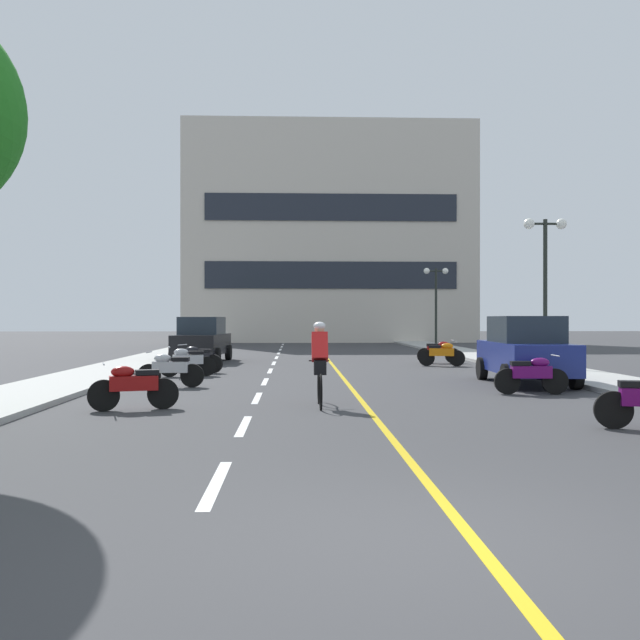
{
  "coord_description": "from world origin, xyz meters",
  "views": [
    {
      "loc": [
        -1.16,
        -5.46,
        1.75
      ],
      "look_at": [
        -0.43,
        15.19,
        1.71
      ],
      "focal_mm": 39.3,
      "sensor_mm": 36.0,
      "label": 1
    }
  ],
  "objects_px": {
    "street_lamp_mid": "(545,258)",
    "motorcycle_6": "(198,358)",
    "motorcycle_7": "(442,353)",
    "motorcycle_5": "(188,361)",
    "motorcycle_3": "(532,374)",
    "cyclist_rider": "(320,362)",
    "parked_car_near": "(525,350)",
    "motorcycle_2": "(133,386)",
    "street_lamp_far": "(436,288)",
    "motorcycle_8": "(439,351)",
    "motorcycle_4": "(170,369)",
    "parked_car_mid": "(202,339)"
  },
  "relations": [
    {
      "from": "parked_car_mid",
      "to": "motorcycle_5",
      "type": "bearing_deg",
      "value": -85.9
    },
    {
      "from": "motorcycle_5",
      "to": "motorcycle_8",
      "type": "bearing_deg",
      "value": 34.19
    },
    {
      "from": "motorcycle_2",
      "to": "motorcycle_4",
      "type": "bearing_deg",
      "value": 91.11
    },
    {
      "from": "street_lamp_mid",
      "to": "motorcycle_6",
      "type": "distance_m",
      "value": 12.04
    },
    {
      "from": "street_lamp_far",
      "to": "cyclist_rider",
      "type": "relative_size",
      "value": 2.6
    },
    {
      "from": "motorcycle_8",
      "to": "cyclist_rider",
      "type": "height_order",
      "value": "cyclist_rider"
    },
    {
      "from": "motorcycle_7",
      "to": "motorcycle_4",
      "type": "bearing_deg",
      "value": -138.33
    },
    {
      "from": "parked_car_near",
      "to": "street_lamp_far",
      "type": "bearing_deg",
      "value": 84.61
    },
    {
      "from": "motorcycle_2",
      "to": "cyclist_rider",
      "type": "bearing_deg",
      "value": 7.11
    },
    {
      "from": "motorcycle_3",
      "to": "motorcycle_5",
      "type": "height_order",
      "value": "same"
    },
    {
      "from": "motorcycle_3",
      "to": "cyclist_rider",
      "type": "height_order",
      "value": "cyclist_rider"
    },
    {
      "from": "motorcycle_4",
      "to": "cyclist_rider",
      "type": "xyz_separation_m",
      "value": [
        3.68,
        -4.01,
        0.41
      ]
    },
    {
      "from": "parked_car_near",
      "to": "motorcycle_6",
      "type": "distance_m",
      "value": 10.26
    },
    {
      "from": "street_lamp_far",
      "to": "motorcycle_8",
      "type": "height_order",
      "value": "street_lamp_far"
    },
    {
      "from": "street_lamp_far",
      "to": "motorcycle_5",
      "type": "bearing_deg",
      "value": -120.53
    },
    {
      "from": "street_lamp_mid",
      "to": "parked_car_mid",
      "type": "relative_size",
      "value": 1.16
    },
    {
      "from": "street_lamp_far",
      "to": "street_lamp_mid",
      "type": "bearing_deg",
      "value": -89.54
    },
    {
      "from": "street_lamp_far",
      "to": "motorcycle_6",
      "type": "height_order",
      "value": "street_lamp_far"
    },
    {
      "from": "motorcycle_3",
      "to": "parked_car_near",
      "type": "bearing_deg",
      "value": 74.74
    },
    {
      "from": "motorcycle_5",
      "to": "motorcycle_7",
      "type": "distance_m",
      "value": 9.69
    },
    {
      "from": "street_lamp_far",
      "to": "motorcycle_2",
      "type": "bearing_deg",
      "value": -112.59
    },
    {
      "from": "parked_car_near",
      "to": "motorcycle_2",
      "type": "xyz_separation_m",
      "value": [
        -9.26,
        -5.02,
        -0.44
      ]
    },
    {
      "from": "motorcycle_2",
      "to": "motorcycle_3",
      "type": "relative_size",
      "value": 0.97
    },
    {
      "from": "street_lamp_mid",
      "to": "motorcycle_3",
      "type": "distance_m",
      "value": 8.48
    },
    {
      "from": "motorcycle_3",
      "to": "cyclist_rider",
      "type": "distance_m",
      "value": 5.4
    },
    {
      "from": "street_lamp_far",
      "to": "motorcycle_2",
      "type": "xyz_separation_m",
      "value": [
        -11.36,
        -27.3,
        -3.07
      ]
    },
    {
      "from": "motorcycle_2",
      "to": "motorcycle_8",
      "type": "relative_size",
      "value": 0.97
    },
    {
      "from": "motorcycle_3",
      "to": "motorcycle_7",
      "type": "xyz_separation_m",
      "value": [
        -0.06,
        9.61,
        0.0
      ]
    },
    {
      "from": "motorcycle_4",
      "to": "motorcycle_8",
      "type": "relative_size",
      "value": 1.0
    },
    {
      "from": "motorcycle_8",
      "to": "street_lamp_mid",
      "type": "bearing_deg",
      "value": -56.06
    },
    {
      "from": "motorcycle_3",
      "to": "motorcycle_8",
      "type": "height_order",
      "value": "same"
    },
    {
      "from": "parked_car_mid",
      "to": "motorcycle_2",
      "type": "xyz_separation_m",
      "value": [
        0.67,
        -14.92,
        -0.44
      ]
    },
    {
      "from": "street_lamp_mid",
      "to": "cyclist_rider",
      "type": "bearing_deg",
      "value": -130.42
    },
    {
      "from": "street_lamp_mid",
      "to": "motorcycle_3",
      "type": "bearing_deg",
      "value": -112.05
    },
    {
      "from": "motorcycle_2",
      "to": "motorcycle_5",
      "type": "distance_m",
      "value": 7.77
    },
    {
      "from": "motorcycle_4",
      "to": "motorcycle_8",
      "type": "xyz_separation_m",
      "value": [
        8.84,
        9.36,
        0.0
      ]
    },
    {
      "from": "parked_car_near",
      "to": "motorcycle_4",
      "type": "relative_size",
      "value": 2.51
    },
    {
      "from": "street_lamp_far",
      "to": "motorcycle_5",
      "type": "xyz_separation_m",
      "value": [
        -11.51,
        -19.53,
        -3.07
      ]
    },
    {
      "from": "street_lamp_mid",
      "to": "motorcycle_5",
      "type": "xyz_separation_m",
      "value": [
        -11.65,
        -1.96,
        -3.32
      ]
    },
    {
      "from": "street_lamp_far",
      "to": "motorcycle_4",
      "type": "bearing_deg",
      "value": -116.62
    },
    {
      "from": "motorcycle_3",
      "to": "motorcycle_4",
      "type": "distance_m",
      "value": 8.87
    },
    {
      "from": "motorcycle_7",
      "to": "cyclist_rider",
      "type": "bearing_deg",
      "value": -112.87
    },
    {
      "from": "motorcycle_7",
      "to": "motorcycle_5",
      "type": "bearing_deg",
      "value": -153.42
    },
    {
      "from": "street_lamp_far",
      "to": "motorcycle_7",
      "type": "relative_size",
      "value": 2.75
    },
    {
      "from": "street_lamp_mid",
      "to": "motorcycle_2",
      "type": "relative_size",
      "value": 3.01
    },
    {
      "from": "parked_car_mid",
      "to": "motorcycle_7",
      "type": "xyz_separation_m",
      "value": [
        9.17,
        -2.82,
        -0.44
      ]
    },
    {
      "from": "cyclist_rider",
      "to": "motorcycle_8",
      "type": "bearing_deg",
      "value": 68.9
    },
    {
      "from": "motorcycle_7",
      "to": "cyclist_rider",
      "type": "relative_size",
      "value": 0.95
    },
    {
      "from": "motorcycle_4",
      "to": "cyclist_rider",
      "type": "distance_m",
      "value": 5.46
    },
    {
      "from": "motorcycle_3",
      "to": "motorcycle_6",
      "type": "bearing_deg",
      "value": 141.84
    }
  ]
}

